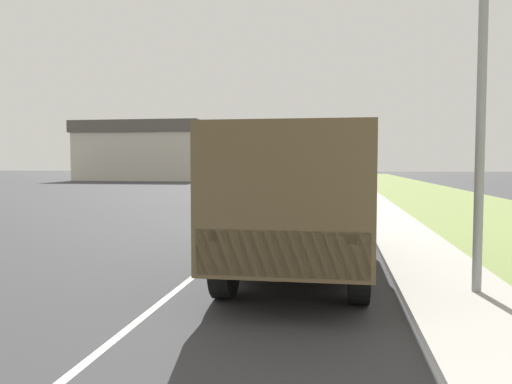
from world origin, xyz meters
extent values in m
plane|color=#38383A|center=(0.00, 40.00, 0.00)|extent=(180.00, 180.00, 0.00)
cube|color=silver|center=(0.00, 40.00, 0.00)|extent=(0.12, 120.00, 0.00)
cube|color=#ADAAA3|center=(4.50, 40.00, 0.06)|extent=(1.80, 120.00, 0.12)
cube|color=olive|center=(8.90, 40.00, 0.01)|extent=(7.00, 120.00, 0.02)
cube|color=#606647|center=(1.91, 12.44, 1.52)|extent=(2.34, 2.07, 1.82)
cube|color=brown|center=(1.91, 8.75, 1.63)|extent=(2.34, 5.33, 2.05)
cube|color=#606647|center=(1.91, 6.13, 0.96)|extent=(2.22, 0.10, 0.60)
cube|color=red|center=(1.04, 6.11, 1.16)|extent=(0.12, 0.06, 0.12)
cube|color=red|center=(2.79, 6.11, 1.16)|extent=(0.12, 0.06, 0.12)
cylinder|color=black|center=(0.90, 12.34, 0.58)|extent=(0.30, 1.16, 1.16)
cylinder|color=black|center=(2.93, 12.34, 0.58)|extent=(0.30, 1.16, 1.16)
cylinder|color=black|center=(0.90, 7.41, 0.58)|extent=(0.30, 1.16, 1.16)
cylinder|color=black|center=(2.93, 7.41, 0.58)|extent=(0.30, 1.16, 1.16)
cylinder|color=black|center=(0.90, 9.01, 0.58)|extent=(0.30, 1.16, 1.16)
cylinder|color=black|center=(2.93, 9.01, 0.58)|extent=(0.30, 1.16, 1.16)
cube|color=maroon|center=(-1.97, 23.03, 0.54)|extent=(1.91, 4.53, 0.72)
cube|color=black|center=(-1.97, 23.12, 1.27)|extent=(1.68, 2.04, 0.74)
cylinder|color=black|center=(-2.82, 24.48, 0.32)|extent=(0.20, 0.64, 0.64)
cylinder|color=black|center=(-1.11, 24.48, 0.32)|extent=(0.20, 0.64, 0.64)
cylinder|color=black|center=(-2.82, 21.58, 0.32)|extent=(0.20, 0.64, 0.64)
cylinder|color=black|center=(-1.11, 21.58, 0.32)|extent=(0.20, 0.64, 0.64)
cube|color=navy|center=(1.95, 37.36, 0.55)|extent=(1.83, 3.92, 0.76)
cube|color=black|center=(1.95, 37.44, 1.31)|extent=(1.61, 1.76, 0.76)
cylinder|color=black|center=(1.14, 38.61, 0.32)|extent=(0.20, 0.64, 0.64)
cylinder|color=black|center=(2.77, 38.61, 0.32)|extent=(0.20, 0.64, 0.64)
cylinder|color=black|center=(1.14, 36.11, 0.32)|extent=(0.20, 0.64, 0.64)
cylinder|color=black|center=(2.77, 36.11, 0.32)|extent=(0.20, 0.64, 0.64)
cube|color=maroon|center=(-2.06, 47.99, 0.50)|extent=(1.86, 4.89, 0.64)
cube|color=black|center=(-2.06, 48.09, 1.15)|extent=(1.64, 2.20, 0.67)
cylinder|color=black|center=(-2.89, 49.56, 0.32)|extent=(0.20, 0.64, 0.64)
cylinder|color=black|center=(-1.23, 49.56, 0.32)|extent=(0.20, 0.64, 0.64)
cylinder|color=black|center=(-2.89, 46.43, 0.32)|extent=(0.20, 0.64, 0.64)
cylinder|color=black|center=(-1.23, 46.43, 0.32)|extent=(0.20, 0.64, 0.64)
cube|color=#B7BABF|center=(1.67, 56.41, 0.55)|extent=(1.91, 4.18, 0.75)
cube|color=black|center=(1.67, 56.49, 1.30)|extent=(1.68, 1.88, 0.75)
cylinder|color=black|center=(0.82, 57.75, 0.32)|extent=(0.20, 0.64, 0.64)
cylinder|color=black|center=(2.52, 57.75, 0.32)|extent=(0.20, 0.64, 0.64)
cylinder|color=black|center=(0.82, 55.07, 0.32)|extent=(0.20, 0.64, 0.64)
cylinder|color=black|center=(2.52, 55.07, 0.32)|extent=(0.20, 0.64, 0.64)
cylinder|color=gray|center=(4.75, 7.95, 4.37)|extent=(0.14, 0.14, 8.50)
cube|color=beige|center=(-21.14, 60.44, 2.89)|extent=(15.28, 10.29, 5.77)
cube|color=#514C47|center=(-21.14, 60.44, 6.49)|extent=(15.89, 10.70, 1.44)
camera|label=1|loc=(2.59, -0.10, 2.10)|focal=35.00mm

